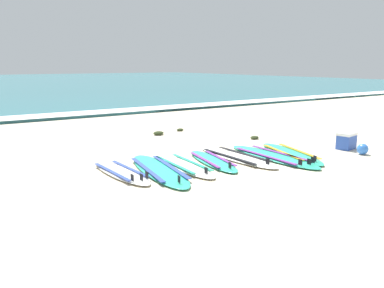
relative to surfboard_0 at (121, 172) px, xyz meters
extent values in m
plane|color=beige|center=(1.99, 0.01, -0.04)|extent=(80.00, 80.00, 0.00)
cube|color=white|center=(1.99, 8.14, 0.02)|extent=(80.00, 1.30, 0.11)
ellipsoid|color=silver|center=(0.00, 0.00, 0.00)|extent=(0.57, 1.96, 0.07)
cube|color=#334CB2|center=(-0.18, 0.00, 0.04)|extent=(0.12, 1.36, 0.01)
cube|color=#334CB2|center=(0.17, 0.01, 0.04)|extent=(0.12, 1.36, 0.01)
cube|color=black|center=(0.03, -0.75, 0.09)|extent=(0.02, 0.09, 0.11)
cube|color=black|center=(-0.10, -0.70, 0.09)|extent=(0.02, 0.09, 0.11)
cube|color=black|center=(0.16, -0.69, 0.09)|extent=(0.02, 0.09, 0.11)
ellipsoid|color=#2DB793|center=(0.64, -0.23, 0.00)|extent=(1.03, 2.56, 0.07)
cube|color=#334CB2|center=(0.41, -0.20, 0.04)|extent=(0.38, 1.74, 0.01)
cube|color=#334CB2|center=(0.86, -0.27, 0.04)|extent=(0.38, 1.74, 0.01)
cube|color=black|center=(0.47, -1.19, 0.09)|extent=(0.03, 0.09, 0.11)
ellipsoid|color=silver|center=(1.18, -0.20, 0.00)|extent=(0.64, 2.11, 0.07)
cube|color=teal|center=(0.99, -0.19, 0.04)|extent=(0.16, 1.46, 0.01)
cube|color=teal|center=(1.36, -0.21, 0.04)|extent=(0.16, 1.46, 0.01)
cube|color=black|center=(1.13, -1.02, 0.09)|extent=(0.02, 0.09, 0.11)
ellipsoid|color=#2DB793|center=(1.85, -0.23, 0.00)|extent=(0.86, 1.97, 0.07)
cube|color=purple|center=(1.68, -0.20, 0.04)|extent=(0.34, 1.33, 0.01)
cube|color=purple|center=(2.01, -0.27, 0.04)|extent=(0.34, 1.33, 0.01)
cube|color=black|center=(1.69, -0.96, 0.09)|extent=(0.03, 0.09, 0.11)
ellipsoid|color=silver|center=(2.45, -0.24, 0.00)|extent=(0.59, 2.29, 0.07)
cube|color=black|center=(2.25, -0.24, 0.04)|extent=(0.10, 1.60, 0.01)
cube|color=black|center=(2.66, -0.24, 0.04)|extent=(0.10, 1.60, 0.01)
cube|color=black|center=(2.46, -1.13, 0.09)|extent=(0.01, 0.09, 0.11)
ellipsoid|color=#2DB793|center=(3.12, -0.61, 0.00)|extent=(0.68, 2.50, 0.07)
cube|color=purple|center=(2.89, -0.60, 0.04)|extent=(0.13, 1.74, 0.01)
cube|color=purple|center=(3.34, -0.61, 0.04)|extent=(0.13, 1.74, 0.01)
cube|color=black|center=(3.09, -1.58, 0.09)|extent=(0.01, 0.09, 0.11)
cube|color=black|center=(2.92, -1.51, 0.09)|extent=(0.01, 0.09, 0.11)
cube|color=black|center=(3.27, -1.52, 0.09)|extent=(0.01, 0.09, 0.11)
ellipsoid|color=#2DB793|center=(3.63, -0.63, 0.00)|extent=(1.14, 2.29, 0.07)
cube|color=gold|center=(3.44, -0.58, 0.04)|extent=(0.50, 1.52, 0.01)
cube|color=gold|center=(3.82, -0.69, 0.04)|extent=(0.50, 1.52, 0.01)
cube|color=black|center=(3.39, -1.47, 0.09)|extent=(0.04, 0.09, 0.11)
cube|color=#2D51B2|center=(5.15, -0.91, 0.12)|extent=(0.49, 0.38, 0.32)
cube|color=white|center=(5.15, -0.91, 0.31)|extent=(0.51, 0.39, 0.06)
sphere|color=blue|center=(4.94, -1.46, 0.08)|extent=(0.24, 0.24, 0.24)
ellipsoid|color=#2D381E|center=(2.43, 3.04, 0.02)|extent=(0.30, 0.24, 0.10)
ellipsoid|color=#2D381E|center=(4.22, 1.13, 0.01)|extent=(0.24, 0.19, 0.08)
ellipsoid|color=#2D381E|center=(3.27, 3.26, 0.00)|extent=(0.21, 0.17, 0.07)
camera|label=1|loc=(-2.65, -6.26, 1.88)|focal=36.62mm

